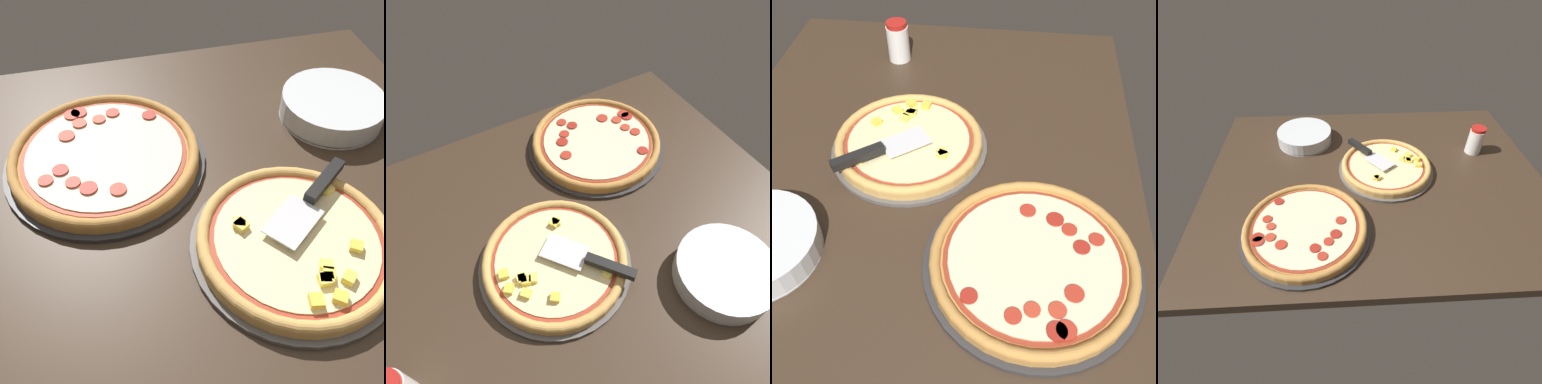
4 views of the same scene
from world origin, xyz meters
TOP-DOWN VIEW (x-y plane):
  - ground_plane at (0.00, 0.00)cm, footprint 129.56×100.72cm
  - pizza_pan_front at (-4.51, -3.64)cm, footprint 37.15×37.15cm
  - pizza_front at (-4.56, -3.65)cm, footprint 34.92×34.92cm
  - pizza_pan_back at (25.52, 26.24)cm, footprint 41.81×41.81cm
  - pizza_back at (25.55, 26.26)cm, footprint 39.30×39.30cm
  - serving_spatula at (3.45, -10.71)cm, footprint 17.54×20.84cm
  - plate_stack at (28.54, -26.39)cm, footprint 23.48×23.48cm
  - parmesan_shaker at (-43.61, -14.63)cm, footprint 6.37×6.37cm

SIDE VIEW (x-z plane):
  - ground_plane at x=0.00cm, z-range -3.60..0.00cm
  - pizza_pan_front at x=-4.51cm, z-range 0.00..1.00cm
  - pizza_pan_back at x=25.52cm, z-range 0.00..1.00cm
  - pizza_back at x=25.55cm, z-range 1.00..3.84cm
  - pizza_front at x=-4.56cm, z-range 0.76..4.26cm
  - plate_stack at x=28.54cm, z-range 0.00..5.60cm
  - serving_spatula at x=3.45cm, z-range 4.28..6.28cm
  - parmesan_shaker at x=-43.61cm, z-range -0.10..11.57cm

